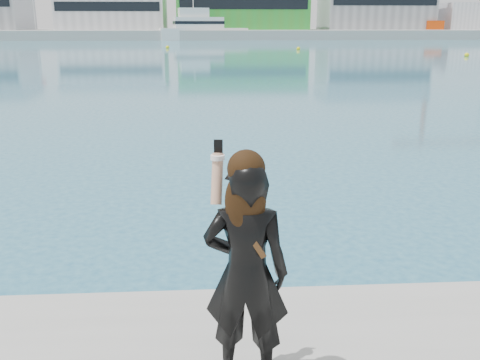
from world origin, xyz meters
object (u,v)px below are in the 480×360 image
object	(u,v)px
motor_yacht	(201,28)
buoy_far	(167,48)
buoy_near	(298,50)
buoy_extra	(467,57)
woman	(246,267)

from	to	relation	value
motor_yacht	buoy_far	bearing A→B (deg)	-106.68
buoy_near	buoy_extra	bearing A→B (deg)	-45.92
buoy_near	buoy_far	distance (m)	18.64
motor_yacht	buoy_extra	world-z (taller)	motor_yacht
buoy_extra	woman	size ratio (longest dim) A/B	0.27
buoy_far	woman	distance (m)	75.11
motor_yacht	woman	distance (m)	113.77
buoy_near	buoy_far	bearing A→B (deg)	162.63
buoy_extra	buoy_near	bearing A→B (deg)	134.08
buoy_extra	woman	bearing A→B (deg)	-117.43
woman	buoy_far	bearing A→B (deg)	-76.28
buoy_extra	woman	xyz separation A→B (m)	(-27.69, -53.35, 1.72)
buoy_near	woman	bearing A→B (deg)	-100.00
buoy_far	buoy_near	bearing A→B (deg)	-17.37
motor_yacht	woman	size ratio (longest dim) A/B	10.37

